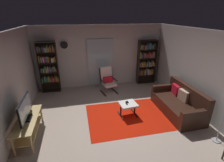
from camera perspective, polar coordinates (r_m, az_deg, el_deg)
ground_plane at (r=5.09m, az=1.30°, el=-13.93°), size 7.02×7.02×0.00m
wall_back at (r=7.16m, az=-4.14°, el=8.49°), size 5.60×0.06×2.60m
wall_left at (r=4.65m, az=-32.90°, el=-2.99°), size 0.06×6.00×2.60m
wall_right at (r=5.69m, az=28.92°, el=2.01°), size 0.06×6.00×2.60m
glass_door_panel at (r=7.16m, az=-4.03°, el=6.42°), size 1.10×0.01×2.00m
area_rug at (r=5.35m, az=5.88°, el=-11.97°), size 2.58×1.89×0.01m
tv_stand at (r=4.88m, az=-26.92°, el=-13.41°), size 0.48×1.38×0.53m
television at (r=4.66m, az=-27.84°, el=-8.81°), size 0.20×0.94×0.57m
bookshelf_near_tv at (r=7.00m, az=-21.15°, el=4.95°), size 0.71×0.30×2.04m
bookshelf_near_sofa at (r=7.60m, az=11.75°, el=6.87°), size 0.81×0.30×1.95m
leather_sofa at (r=5.79m, az=22.03°, el=-7.19°), size 0.90×1.89×0.90m
lounge_armchair at (r=6.67m, az=-1.52°, el=0.58°), size 0.69×0.76×1.02m
ottoman at (r=5.22m, az=5.55°, el=-8.40°), size 0.57×0.53×0.42m
tv_remote at (r=5.16m, az=5.05°, el=-7.77°), size 0.04×0.15×0.02m
cell_phone at (r=5.25m, az=5.28°, el=-7.27°), size 0.07×0.14×0.01m
wall_clock at (r=6.91m, az=-16.24°, el=11.85°), size 0.29×0.03×0.29m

